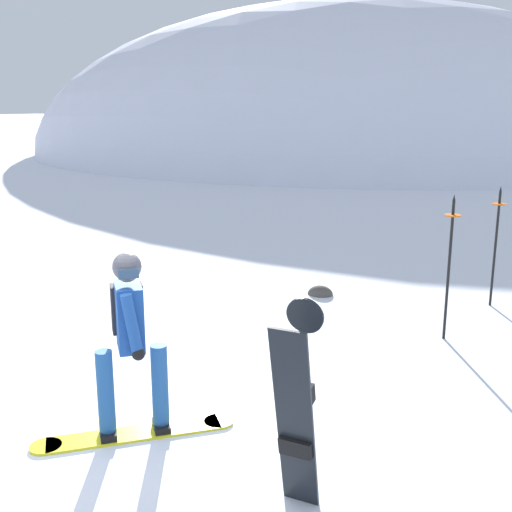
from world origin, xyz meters
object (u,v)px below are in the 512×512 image
object	(u,v)px
snowboarder_main	(130,339)
spare_snowboard	(296,409)
rock_dark	(320,294)
piste_marker_near	(450,258)
piste_marker_far	(496,238)

from	to	relation	value
snowboarder_main	spare_snowboard	size ratio (longest dim) A/B	1.05
snowboarder_main	rock_dark	bearing A→B (deg)	89.45
piste_marker_near	rock_dark	distance (m)	2.60
spare_snowboard	piste_marker_far	size ratio (longest dim) A/B	0.91
piste_marker_near	piste_marker_far	bearing A→B (deg)	77.13
rock_dark	snowboarder_main	bearing A→B (deg)	-90.55
spare_snowboard	rock_dark	bearing A→B (deg)	108.16
piste_marker_near	rock_dark	world-z (taller)	piste_marker_near
spare_snowboard	piste_marker_far	xyz separation A→B (m)	(0.78, 5.79, 0.20)
piste_marker_near	piste_marker_far	size ratio (longest dim) A/B	1.04
snowboarder_main	piste_marker_near	bearing A→B (deg)	59.84
piste_marker_near	rock_dark	bearing A→B (deg)	152.08
snowboarder_main	rock_dark	world-z (taller)	snowboarder_main
snowboarder_main	piste_marker_near	distance (m)	4.26
spare_snowboard	piste_marker_near	xyz separation A→B (m)	(0.39, 4.08, 0.25)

